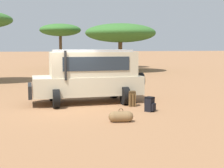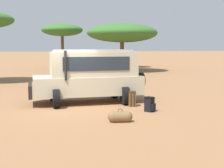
{
  "view_description": "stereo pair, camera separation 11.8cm",
  "coord_description": "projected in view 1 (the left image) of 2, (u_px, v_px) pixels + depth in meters",
  "views": [
    {
      "loc": [
        -1.97,
        -13.03,
        2.57
      ],
      "look_at": [
        1.78,
        -0.45,
        1.0
      ],
      "focal_mm": 50.0,
      "sensor_mm": 36.0,
      "label": 1
    },
    {
      "loc": [
        -1.86,
        -13.07,
        2.57
      ],
      "look_at": [
        1.78,
        -0.45,
        1.0
      ],
      "focal_mm": 50.0,
      "sensor_mm": 36.0,
      "label": 2
    }
  ],
  "objects": [
    {
      "name": "duffel_bag_low_black_case",
      "position": [
        121.0,
        117.0,
        10.7
      ],
      "size": [
        0.85,
        0.46,
        0.47
      ],
      "color": "brown",
      "rests_on": "ground_plane"
    },
    {
      "name": "acacia_tree_right_mid",
      "position": [
        119.0,
        31.0,
        38.02
      ],
      "size": [
        4.47,
        4.45,
        5.13
      ],
      "color": "brown",
      "rests_on": "ground_plane"
    },
    {
      "name": "backpack_beside_front_wheel",
      "position": [
        150.0,
        104.0,
        12.43
      ],
      "size": [
        0.45,
        0.47,
        0.59
      ],
      "color": "black",
      "rests_on": "ground_plane"
    },
    {
      "name": "ground_plane",
      "position": [
        69.0,
        107.0,
        13.27
      ],
      "size": [
        320.0,
        320.0,
        0.0
      ],
      "primitive_type": "plane",
      "color": "#936642"
    },
    {
      "name": "acacia_tree_centre_back",
      "position": [
        121.0,
        33.0,
        32.29
      ],
      "size": [
        7.36,
        6.92,
        4.96
      ],
      "color": "brown",
      "rests_on": "ground_plane"
    },
    {
      "name": "safari_vehicle",
      "position": [
        90.0,
        75.0,
        14.33
      ],
      "size": [
        5.38,
        2.82,
        2.44
      ],
      "color": "beige",
      "rests_on": "ground_plane"
    },
    {
      "name": "backpack_cluster_center",
      "position": [
        132.0,
        99.0,
        13.54
      ],
      "size": [
        0.37,
        0.46,
        0.66
      ],
      "color": "brown",
      "rests_on": "ground_plane"
    },
    {
      "name": "acacia_tree_left_mid",
      "position": [
        60.0,
        30.0,
        36.0
      ],
      "size": [
        4.75,
        5.02,
        5.21
      ],
      "color": "brown",
      "rests_on": "ground_plane"
    }
  ]
}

